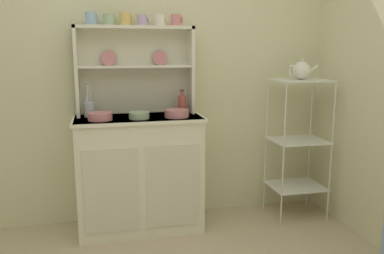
{
  "coord_description": "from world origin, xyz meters",
  "views": [
    {
      "loc": [
        -0.26,
        -1.55,
        1.38
      ],
      "look_at": [
        0.36,
        1.12,
        0.83
      ],
      "focal_mm": 37.36,
      "sensor_mm": 36.0,
      "label": 1
    }
  ],
  "objects_px": {
    "bakers_rack": "(298,135)",
    "cup_sky_0": "(91,19)",
    "bowl_mixing_large": "(100,116)",
    "jam_bottle": "(182,104)",
    "hutch_cabinet": "(140,172)",
    "utensil_jar": "(89,109)",
    "porcelain_teapot": "(301,70)",
    "hutch_shelf_unit": "(135,63)"
  },
  "relations": [
    {
      "from": "bakers_rack",
      "to": "jam_bottle",
      "type": "height_order",
      "value": "bakers_rack"
    },
    {
      "from": "bakers_rack",
      "to": "porcelain_teapot",
      "type": "xyz_separation_m",
      "value": [
        -0.0,
        -0.0,
        0.52
      ]
    },
    {
      "from": "bakers_rack",
      "to": "bowl_mixing_large",
      "type": "relative_size",
      "value": 6.64
    },
    {
      "from": "bakers_rack",
      "to": "cup_sky_0",
      "type": "relative_size",
      "value": 11.92
    },
    {
      "from": "hutch_shelf_unit",
      "to": "utensil_jar",
      "type": "distance_m",
      "value": 0.48
    },
    {
      "from": "utensil_jar",
      "to": "porcelain_teapot",
      "type": "distance_m",
      "value": 1.66
    },
    {
      "from": "bowl_mixing_large",
      "to": "porcelain_teapot",
      "type": "xyz_separation_m",
      "value": [
        1.56,
        0.03,
        0.3
      ]
    },
    {
      "from": "hutch_shelf_unit",
      "to": "cup_sky_0",
      "type": "xyz_separation_m",
      "value": [
        -0.31,
        -0.04,
        0.32
      ]
    },
    {
      "from": "cup_sky_0",
      "to": "bowl_mixing_large",
      "type": "distance_m",
      "value": 0.71
    },
    {
      "from": "bakers_rack",
      "to": "utensil_jar",
      "type": "distance_m",
      "value": 1.66
    },
    {
      "from": "jam_bottle",
      "to": "utensil_jar",
      "type": "xyz_separation_m",
      "value": [
        -0.7,
        -0.01,
        -0.01
      ]
    },
    {
      "from": "bakers_rack",
      "to": "porcelain_teapot",
      "type": "distance_m",
      "value": 0.52
    },
    {
      "from": "bowl_mixing_large",
      "to": "porcelain_teapot",
      "type": "distance_m",
      "value": 1.59
    },
    {
      "from": "bowl_mixing_large",
      "to": "bakers_rack",
      "type": "bearing_deg",
      "value": 1.26
    },
    {
      "from": "cup_sky_0",
      "to": "bowl_mixing_large",
      "type": "bearing_deg",
      "value": -81.03
    },
    {
      "from": "hutch_cabinet",
      "to": "jam_bottle",
      "type": "xyz_separation_m",
      "value": [
        0.35,
        0.09,
        0.5
      ]
    },
    {
      "from": "bowl_mixing_large",
      "to": "jam_bottle",
      "type": "xyz_separation_m",
      "value": [
        0.62,
        0.16,
        0.05
      ]
    },
    {
      "from": "hutch_cabinet",
      "to": "bakers_rack",
      "type": "relative_size",
      "value": 0.83
    },
    {
      "from": "bakers_rack",
      "to": "jam_bottle",
      "type": "relative_size",
      "value": 6.09
    },
    {
      "from": "hutch_cabinet",
      "to": "jam_bottle",
      "type": "bearing_deg",
      "value": 13.92
    },
    {
      "from": "hutch_cabinet",
      "to": "cup_sky_0",
      "type": "distance_m",
      "value": 1.18
    },
    {
      "from": "bakers_rack",
      "to": "utensil_jar",
      "type": "bearing_deg",
      "value": 175.87
    },
    {
      "from": "hutch_shelf_unit",
      "to": "porcelain_teapot",
      "type": "bearing_deg",
      "value": -8.92
    },
    {
      "from": "hutch_cabinet",
      "to": "hutch_shelf_unit",
      "type": "relative_size",
      "value": 1.08
    },
    {
      "from": "hutch_shelf_unit",
      "to": "porcelain_teapot",
      "type": "distance_m",
      "value": 1.3
    },
    {
      "from": "bakers_rack",
      "to": "cup_sky_0",
      "type": "xyz_separation_m",
      "value": [
        -1.59,
        0.16,
        0.9
      ]
    },
    {
      "from": "bakers_rack",
      "to": "cup_sky_0",
      "type": "distance_m",
      "value": 1.83
    },
    {
      "from": "hutch_cabinet",
      "to": "utensil_jar",
      "type": "xyz_separation_m",
      "value": [
        -0.35,
        0.08,
        0.49
      ]
    },
    {
      "from": "hutch_cabinet",
      "to": "bowl_mixing_large",
      "type": "bearing_deg",
      "value": -165.07
    },
    {
      "from": "cup_sky_0",
      "to": "porcelain_teapot",
      "type": "bearing_deg",
      "value": -5.8
    },
    {
      "from": "porcelain_teapot",
      "to": "bakers_rack",
      "type": "bearing_deg",
      "value": 0.0
    },
    {
      "from": "hutch_cabinet",
      "to": "porcelain_teapot",
      "type": "bearing_deg",
      "value": -1.74
    },
    {
      "from": "utensil_jar",
      "to": "jam_bottle",
      "type": "bearing_deg",
      "value": 0.61
    },
    {
      "from": "hutch_cabinet",
      "to": "utensil_jar",
      "type": "height_order",
      "value": "utensil_jar"
    },
    {
      "from": "hutch_cabinet",
      "to": "utensil_jar",
      "type": "distance_m",
      "value": 0.6
    },
    {
      "from": "bakers_rack",
      "to": "cup_sky_0",
      "type": "bearing_deg",
      "value": 174.21
    },
    {
      "from": "hutch_cabinet",
      "to": "porcelain_teapot",
      "type": "height_order",
      "value": "porcelain_teapot"
    },
    {
      "from": "bakers_rack",
      "to": "bowl_mixing_large",
      "type": "height_order",
      "value": "bakers_rack"
    },
    {
      "from": "hutch_shelf_unit",
      "to": "bakers_rack",
      "type": "xyz_separation_m",
      "value": [
        1.28,
        -0.2,
        -0.58
      ]
    },
    {
      "from": "bowl_mixing_large",
      "to": "utensil_jar",
      "type": "xyz_separation_m",
      "value": [
        -0.07,
        0.15,
        0.03
      ]
    },
    {
      "from": "hutch_shelf_unit",
      "to": "bakers_rack",
      "type": "height_order",
      "value": "hutch_shelf_unit"
    },
    {
      "from": "hutch_cabinet",
      "to": "bakers_rack",
      "type": "height_order",
      "value": "bakers_rack"
    }
  ]
}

